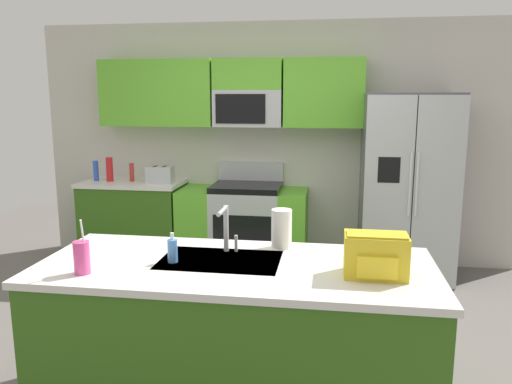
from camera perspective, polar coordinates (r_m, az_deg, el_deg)
ground_plane at (r=3.88m, az=-1.98°, el=-17.10°), size 9.00×9.00×0.00m
kitchen_wall_unit at (r=5.52m, az=0.46°, el=7.22°), size 5.20×0.43×2.60m
back_counter at (r=5.77m, az=-13.64°, el=-3.21°), size 1.10×0.63×0.90m
range_oven at (r=5.43m, az=-1.44°, el=-3.86°), size 1.36×0.61×1.10m
refrigerator at (r=5.23m, az=16.75°, el=0.52°), size 0.90×0.76×1.85m
island_counter at (r=3.00m, az=-2.26°, el=-16.20°), size 2.20×0.93×0.90m
toaster at (r=5.50m, az=-10.83°, el=1.96°), size 0.28×0.16×0.18m
pepper_mill at (r=5.66m, az=-13.90°, el=2.18°), size 0.05×0.05×0.20m
bottle_blue at (r=5.81m, az=-17.69°, el=2.30°), size 0.06×0.06×0.22m
bottle_red at (r=5.73m, az=-16.27°, el=2.48°), size 0.07×0.07×0.26m
sink_faucet at (r=2.98m, az=-3.42°, el=-3.76°), size 0.08×0.21×0.28m
drink_cup_pink at (r=2.80m, az=-19.14°, el=-7.01°), size 0.08×0.08×0.29m
soap_dispenser at (r=2.86m, az=-9.44°, el=-6.54°), size 0.06×0.06×0.17m
paper_towel_roll at (r=3.08m, az=2.92°, el=-4.18°), size 0.12×0.12×0.24m
backpack at (r=2.67m, az=13.42°, el=-6.89°), size 0.32×0.22×0.23m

